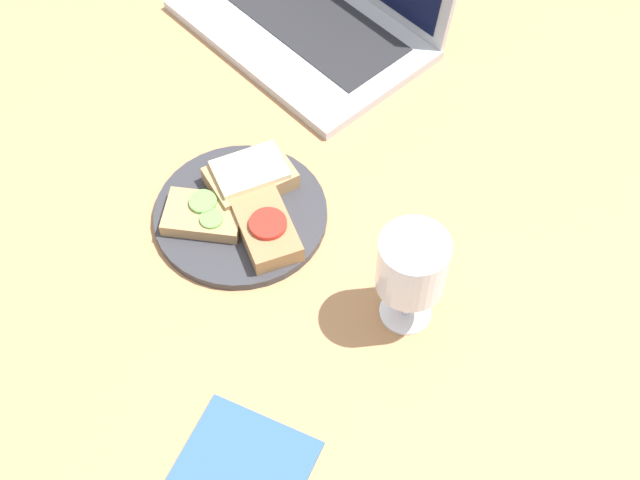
{
  "coord_description": "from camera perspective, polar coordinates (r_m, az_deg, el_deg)",
  "views": [
    {
      "loc": [
        48.59,
        -40.99,
        94.25
      ],
      "look_at": [
        4.89,
        -0.61,
        8.0
      ],
      "focal_mm": 50.0,
      "sensor_mm": 36.0,
      "label": 1
    }
  ],
  "objects": [
    {
      "name": "sandwich_with_cheese",
      "position": [
        1.14,
        -4.48,
        4.1
      ],
      "size": [
        9.4,
        11.83,
        3.28
      ],
      "color": "#A88456",
      "rests_on": "plate"
    },
    {
      "name": "sandwich_with_tomato",
      "position": [
        1.09,
        -3.53,
        0.87
      ],
      "size": [
        12.8,
        9.87,
        3.18
      ],
      "color": "#937047",
      "rests_on": "plate"
    },
    {
      "name": "wine_glass",
      "position": [
        0.97,
        5.91,
        -1.71
      ],
      "size": [
        7.85,
        7.85,
        14.25
      ],
      "color": "white",
      "rests_on": "wooden_table"
    },
    {
      "name": "plate",
      "position": [
        1.13,
        -5.09,
        1.65
      ],
      "size": [
        21.9,
        21.9,
        1.2
      ],
      "primitive_type": "cylinder",
      "color": "#333338",
      "rests_on": "wooden_table"
    },
    {
      "name": "sandwich_with_cucumber",
      "position": [
        1.11,
        -7.45,
        1.66
      ],
      "size": [
        11.49,
        11.04,
        2.29
      ],
      "color": "#A88456",
      "rests_on": "plate"
    },
    {
      "name": "wooden_table",
      "position": [
        1.12,
        -1.46,
        -0.2
      ],
      "size": [
        140.0,
        140.0,
        3.0
      ],
      "primitive_type": "cube",
      "color": "#B27F51",
      "rests_on": "ground"
    },
    {
      "name": "napkin",
      "position": [
        0.97,
        -5.19,
        -14.71
      ],
      "size": [
        17.75,
        17.94,
        0.4
      ],
      "primitive_type": "cube",
      "rotation": [
        0.0,
        0.0,
        0.39
      ],
      "color": "#33598C",
      "rests_on": "wooden_table"
    }
  ]
}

